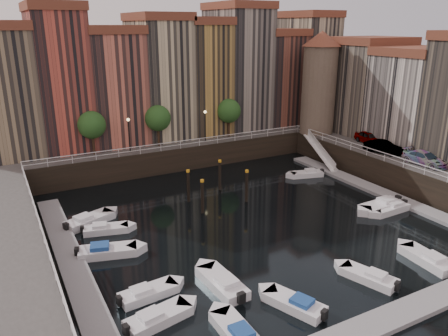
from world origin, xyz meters
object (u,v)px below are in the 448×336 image
mooring_pilings (215,186)px  car_b (384,148)px  gangway (320,151)px  boat_left_2 (106,251)px  car_a (370,138)px  boat_left_0 (157,318)px  boat_left_1 (147,293)px  corner_tower (319,81)px  car_c (425,159)px

mooring_pilings → car_b: size_ratio=1.24×
gangway → car_b: car_b is taller
gangway → boat_left_2: 32.35m
boat_left_2 → car_a: size_ratio=1.08×
boat_left_0 → boat_left_1: size_ratio=1.07×
mooring_pilings → corner_tower: bearing=23.6°
boat_left_2 → boat_left_0: bearing=-70.3°
car_b → gangway: bearing=94.8°
corner_tower → boat_left_2: size_ratio=2.81×
gangway → mooring_pilings: (-17.80, -4.54, -0.27)m
corner_tower → boat_left_2: (-33.46, -14.98, -9.82)m
gangway → boat_left_2: (-30.56, -10.48, -1.55)m
car_c → mooring_pilings: bearing=155.8°
car_a → car_b: 4.41m
gangway → car_a: size_ratio=1.84×
car_b → car_c: bearing=-102.1°
mooring_pilings → boat_left_2: (-12.76, -5.94, -1.28)m
car_b → car_a: bearing=48.2°
boat_left_0 → car_c: car_c is taller
gangway → car_b: 8.36m
boat_left_0 → boat_left_1: boat_left_0 is taller
boat_left_0 → boat_left_2: size_ratio=0.93×
mooring_pilings → boat_left_0: size_ratio=1.23×
corner_tower → gangway: size_ratio=1.66×
boat_left_0 → boat_left_1: 2.88m
boat_left_2 → car_a: bearing=26.8°
boat_left_2 → corner_tower: bearing=39.9°
car_a → car_b: bearing=-106.2°
car_a → car_c: 9.41m
car_b → boat_left_0: bearing=-175.8°
gangway → car_c: bearing=-74.9°
mooring_pilings → boat_left_2: 14.14m
car_c → boat_left_2: bearing=173.2°
boat_left_0 → car_a: car_a is taller
boat_left_1 → car_c: (33.01, 4.56, 3.40)m
corner_tower → gangway: (-2.90, -4.50, -8.28)m
boat_left_1 → boat_left_2: boat_left_2 is taller
gangway → boat_left_1: gangway is taller
gangway → car_a: 6.33m
car_c → gangway: bearing=102.3°
mooring_pilings → boat_left_2: bearing=-155.0°
car_c → car_b: bearing=92.1°
boat_left_1 → boat_left_2: bearing=92.6°
corner_tower → car_b: corner_tower is taller
mooring_pilings → car_c: (21.27, -8.34, 2.08)m
corner_tower → boat_left_0: corner_tower is taller
corner_tower → boat_left_1: 40.39m
boat_left_0 → mooring_pilings: bearing=41.3°
corner_tower → car_a: bearing=-76.2°
corner_tower → boat_left_0: bearing=-142.9°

